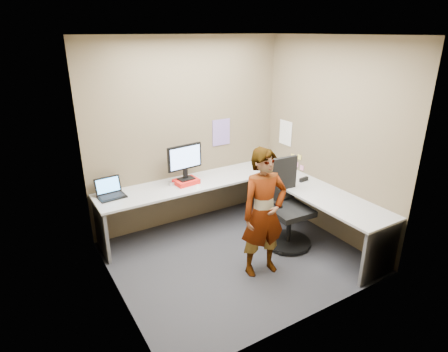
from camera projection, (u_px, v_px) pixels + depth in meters
ground at (236, 257)px, 4.86m from camera, size 3.00×3.00×0.00m
wall_back at (188, 134)px, 5.40m from camera, size 3.00×0.00×3.00m
wall_right at (329, 140)px, 5.09m from camera, size 0.00×2.70×2.70m
wall_left at (108, 184)px, 3.64m from camera, size 0.00×2.70×2.70m
ceiling at (239, 35)px, 3.88m from camera, size 3.00×3.00×0.00m
desk at (248, 198)px, 5.16m from camera, size 2.98×2.58×0.73m
paper_ream at (186, 181)px, 5.26m from camera, size 0.35×0.27×0.07m
monitor at (185, 159)px, 5.15m from camera, size 0.52×0.17×0.50m
laptop at (110, 192)px, 4.85m from camera, size 0.35×0.30×0.24m
trackball_mouse at (173, 183)px, 5.23m from camera, size 0.12×0.08×0.07m
origami at (197, 186)px, 5.10m from camera, size 0.10×0.10×0.06m
stapler at (304, 179)px, 5.34m from camera, size 0.15×0.05×0.05m
flower at (284, 167)px, 5.47m from camera, size 0.07×0.07×0.22m
calendar_purple at (221, 132)px, 5.68m from camera, size 0.30×0.01×0.40m
calendar_white at (286, 133)px, 5.84m from camera, size 0.01×0.28×0.38m
sticky_note_a at (299, 157)px, 5.67m from camera, size 0.01×0.07×0.07m
sticky_note_b at (297, 164)px, 5.76m from camera, size 0.01×0.07×0.07m
sticky_note_c at (302, 168)px, 5.67m from camera, size 0.01×0.07×0.07m
sticky_note_d at (293, 156)px, 5.80m from camera, size 0.01×0.07×0.07m
office_chair at (287, 212)px, 5.02m from camera, size 0.62×0.62×1.16m
person at (264, 213)px, 4.31m from camera, size 0.61×0.44×1.56m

